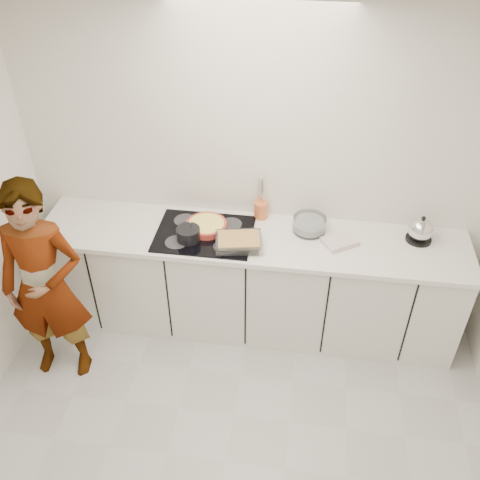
# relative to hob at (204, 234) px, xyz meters

# --- Properties ---
(floor) EXTENTS (3.60, 3.20, 0.00)m
(floor) POSITION_rel_hob_xyz_m (0.35, -1.26, -0.92)
(floor) COLOR #B8B8B8
(floor) RESTS_ON ground
(ceiling) EXTENTS (3.60, 3.20, 0.00)m
(ceiling) POSITION_rel_hob_xyz_m (0.35, -1.26, 1.68)
(ceiling) COLOR white
(ceiling) RESTS_ON wall_back
(wall_back) EXTENTS (3.60, 0.00, 2.60)m
(wall_back) POSITION_rel_hob_xyz_m (0.35, 0.34, 0.38)
(wall_back) COLOR white
(wall_back) RESTS_ON ground
(base_cabinets) EXTENTS (3.20, 0.58, 0.87)m
(base_cabinets) POSITION_rel_hob_xyz_m (0.35, 0.02, -0.48)
(base_cabinets) COLOR silver
(base_cabinets) RESTS_ON floor
(countertop) EXTENTS (3.24, 0.64, 0.04)m
(countertop) POSITION_rel_hob_xyz_m (0.35, 0.02, -0.03)
(countertop) COLOR white
(countertop) RESTS_ON base_cabinets
(hob) EXTENTS (0.72, 0.54, 0.01)m
(hob) POSITION_rel_hob_xyz_m (0.00, 0.00, 0.00)
(hob) COLOR black
(hob) RESTS_ON countertop
(tart_dish) EXTENTS (0.34, 0.34, 0.05)m
(tart_dish) POSITION_rel_hob_xyz_m (0.01, 0.06, 0.04)
(tart_dish) COLOR #AF362A
(tart_dish) RESTS_ON hob
(saucepan) EXTENTS (0.21, 0.21, 0.17)m
(saucepan) POSITION_rel_hob_xyz_m (-0.10, -0.09, 0.06)
(saucepan) COLOR black
(saucepan) RESTS_ON hob
(baking_dish) EXTENTS (0.37, 0.30, 0.06)m
(baking_dish) POSITION_rel_hob_xyz_m (0.28, -0.11, 0.04)
(baking_dish) COLOR silver
(baking_dish) RESTS_ON hob
(mixing_bowl) EXTENTS (0.28, 0.28, 0.12)m
(mixing_bowl) POSITION_rel_hob_xyz_m (0.77, 0.16, 0.05)
(mixing_bowl) COLOR silver
(mixing_bowl) RESTS_ON countertop
(tea_towel) EXTENTS (0.29, 0.27, 0.04)m
(tea_towel) POSITION_rel_hob_xyz_m (1.00, 0.03, 0.01)
(tea_towel) COLOR white
(tea_towel) RESTS_ON countertop
(kettle) EXTENTS (0.22, 0.22, 0.21)m
(kettle) POSITION_rel_hob_xyz_m (1.58, 0.15, 0.08)
(kettle) COLOR black
(kettle) RESTS_ON countertop
(utensil_crock) EXTENTS (0.12, 0.12, 0.14)m
(utensil_crock) POSITION_rel_hob_xyz_m (0.39, 0.29, 0.06)
(utensil_crock) COLOR #D66535
(utensil_crock) RESTS_ON countertop
(cook) EXTENTS (0.63, 0.45, 1.64)m
(cook) POSITION_rel_hob_xyz_m (-1.00, -0.62, -0.10)
(cook) COLOR silver
(cook) RESTS_ON floor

